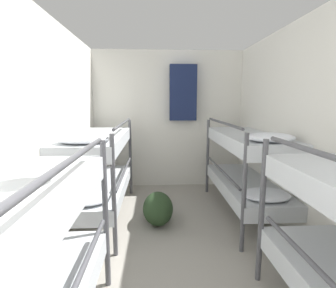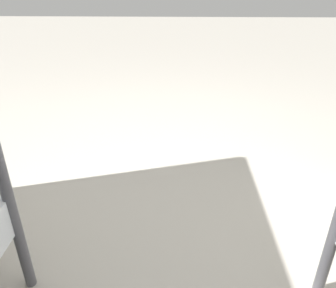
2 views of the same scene
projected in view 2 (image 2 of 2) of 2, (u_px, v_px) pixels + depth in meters
ground_plane at (174, 205)px, 1.92m from camera, size 20.00×20.00×0.00m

